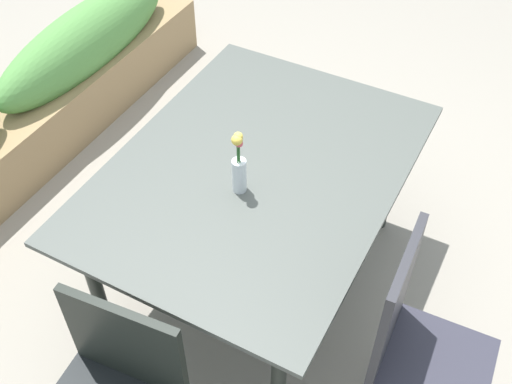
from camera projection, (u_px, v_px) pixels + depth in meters
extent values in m
plane|color=gray|center=(260.00, 270.00, 3.07)|extent=(12.00, 12.00, 0.00)
cube|color=#4C514C|center=(256.00, 170.00, 2.52)|extent=(1.49, 1.11, 0.02)
cube|color=#232823|center=(256.00, 174.00, 2.54)|extent=(1.46, 1.09, 0.02)
cylinder|color=#232823|center=(278.00, 379.00, 2.27)|extent=(0.06, 0.06, 0.71)
cylinder|color=#232823|center=(390.00, 176.00, 3.02)|extent=(0.06, 0.06, 0.71)
cylinder|color=#232823|center=(97.00, 291.00, 2.55)|extent=(0.06, 0.06, 0.71)
cylinder|color=#232823|center=(241.00, 125.00, 3.30)|extent=(0.06, 0.06, 0.71)
cube|color=#2F2F3C|center=(433.00, 366.00, 2.23)|extent=(0.42, 0.42, 0.04)
cube|color=#2D2D33|center=(395.00, 304.00, 2.09)|extent=(0.38, 0.05, 0.53)
cylinder|color=#2D2D33|center=(478.00, 374.00, 2.45)|extent=(0.03, 0.03, 0.42)
cylinder|color=#2D2D33|center=(389.00, 340.00, 2.56)|extent=(0.03, 0.03, 0.42)
cube|color=black|center=(125.00, 344.00, 2.04)|extent=(0.07, 0.44, 0.41)
cylinder|color=silver|center=(240.00, 176.00, 2.37)|extent=(0.06, 0.06, 0.15)
cylinder|color=#2D662D|center=(238.00, 156.00, 2.29)|extent=(0.01, 0.01, 0.15)
sphere|color=#EFCC4C|center=(238.00, 140.00, 2.23)|extent=(0.04, 0.04, 0.04)
cylinder|color=#2D662D|center=(239.00, 156.00, 2.31)|extent=(0.01, 0.01, 0.12)
sphere|color=pink|center=(239.00, 144.00, 2.26)|extent=(0.03, 0.03, 0.03)
cylinder|color=#2D662D|center=(240.00, 154.00, 2.29)|extent=(0.01, 0.01, 0.16)
sphere|color=#EFCC4C|center=(239.00, 137.00, 2.23)|extent=(0.04, 0.04, 0.04)
cylinder|color=#2D662D|center=(240.00, 157.00, 2.29)|extent=(0.01, 0.00, 0.14)
sphere|color=#DB4C56|center=(239.00, 143.00, 2.25)|extent=(0.03, 0.03, 0.03)
cube|color=#9E7F56|center=(12.00, 151.00, 3.42)|extent=(3.23, 0.36, 0.36)
ellipsoid|color=#569347|center=(86.00, 40.00, 3.65)|extent=(1.45, 0.33, 0.40)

